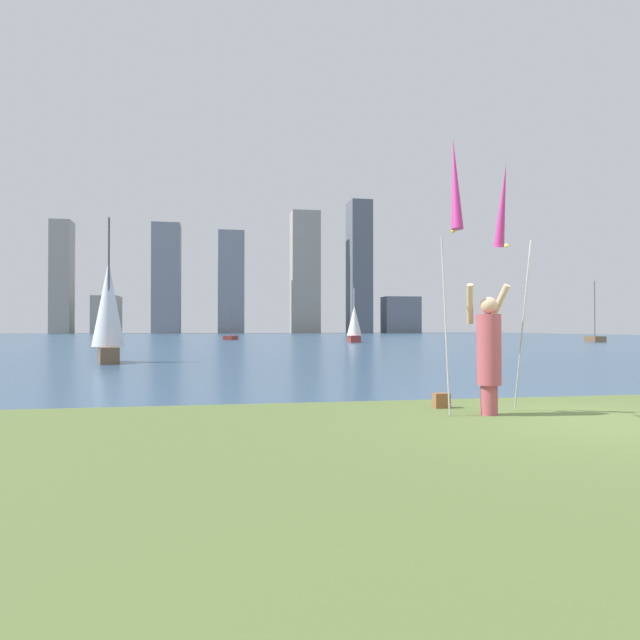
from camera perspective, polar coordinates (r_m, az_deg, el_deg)
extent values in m
cube|color=#335170|center=(68.29, -6.37, -1.77)|extent=(120.00, 117.60, 0.12)
cube|color=#2D381C|center=(10.59, 17.45, -7.39)|extent=(120.00, 0.70, 0.02)
cylinder|color=#B24C59|center=(8.48, 16.19, -7.51)|extent=(0.23, 0.23, 0.41)
cylinder|color=#B24C59|center=(8.42, 16.18, -2.79)|extent=(0.33, 0.33, 0.99)
sphere|color=#D1A889|center=(8.42, 16.16, 1.38)|extent=(0.24, 0.24, 0.24)
cylinder|color=#D1A889|center=(8.45, 14.45, 1.53)|extent=(0.24, 0.38, 0.57)
cylinder|color=#D1A889|center=(8.64, 17.02, 1.49)|extent=(0.24, 0.38, 0.57)
cylinder|color=#B2B2B7|center=(8.29, 12.17, -0.40)|extent=(0.02, 0.30, 2.50)
cone|color=#D83399|center=(8.21, 13.07, 12.90)|extent=(0.16, 0.29, 1.27)
sphere|color=yellow|center=(8.14, 12.89, 8.49)|extent=(0.06, 0.06, 0.06)
cylinder|color=#B2B2B7|center=(8.81, 19.19, -0.62)|extent=(0.02, 0.48, 2.41)
cone|color=#D83399|center=(9.49, 17.39, 10.64)|extent=(0.16, 0.39, 1.27)
sphere|color=yellow|center=(9.29, 17.75, 6.93)|extent=(0.06, 0.06, 0.06)
cube|color=brown|center=(9.05, 11.79, -7.70)|extent=(0.23, 0.15, 0.22)
cube|color=brown|center=(21.20, -19.97, -3.20)|extent=(1.05, 2.26, 0.55)
cylinder|color=#47474C|center=(21.23, -19.94, 3.52)|extent=(0.07, 0.07, 4.42)
cone|color=white|center=(21.36, -19.97, 1.53)|extent=(1.30, 1.30, 2.96)
cube|color=brown|center=(53.13, 25.27, -1.69)|extent=(1.40, 2.41, 0.48)
cylinder|color=#47474C|center=(53.14, 25.25, 1.04)|extent=(0.07, 0.07, 4.58)
cube|color=maroon|center=(46.73, 3.34, -1.86)|extent=(1.07, 2.41, 0.55)
cylinder|color=silver|center=(46.74, 3.34, 0.80)|extent=(0.07, 0.07, 3.79)
cone|color=white|center=(46.55, 3.37, -0.05)|extent=(1.29, 1.29, 2.39)
cube|color=maroon|center=(56.31, -8.72, -1.72)|extent=(1.50, 2.14, 0.41)
cylinder|color=#47474C|center=(56.30, -8.72, -0.06)|extent=(0.06, 0.06, 2.87)
cube|color=gray|center=(121.93, -23.91, 3.85)|extent=(3.73, 4.66, 21.52)
cube|color=gray|center=(120.45, -20.13, 0.48)|extent=(4.93, 6.45, 7.23)
cube|color=gray|center=(117.67, -14.76, 3.91)|extent=(5.29, 6.05, 21.25)
cube|color=gray|center=(117.06, -8.69, 3.67)|extent=(5.08, 4.16, 20.24)
cube|color=gray|center=(120.25, -1.47, 4.67)|extent=(5.78, 4.71, 24.94)
cube|color=#565B66|center=(120.14, 3.85, 5.15)|extent=(4.27, 6.04, 26.94)
cube|color=slate|center=(121.85, 7.90, 0.49)|extent=(7.35, 4.77, 7.49)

